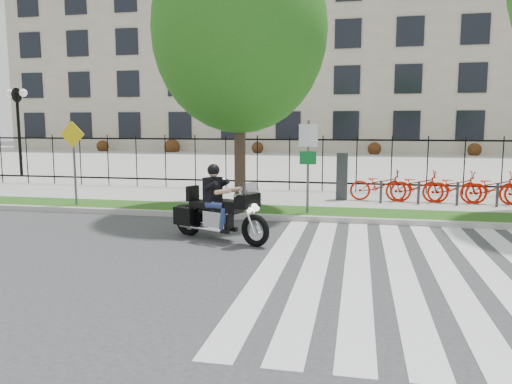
# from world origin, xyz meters

# --- Properties ---
(ground) EXTENTS (120.00, 120.00, 0.00)m
(ground) POSITION_xyz_m (0.00, 0.00, 0.00)
(ground) COLOR #343437
(ground) RESTS_ON ground
(curb) EXTENTS (60.00, 0.20, 0.15)m
(curb) POSITION_xyz_m (0.00, 4.10, 0.07)
(curb) COLOR #A7A69D
(curb) RESTS_ON ground
(grass_verge) EXTENTS (60.00, 1.50, 0.15)m
(grass_verge) POSITION_xyz_m (0.00, 4.95, 0.07)
(grass_verge) COLOR #1F5014
(grass_verge) RESTS_ON ground
(sidewalk) EXTENTS (60.00, 3.50, 0.15)m
(sidewalk) POSITION_xyz_m (0.00, 7.45, 0.07)
(sidewalk) COLOR #A3A199
(sidewalk) RESTS_ON ground
(plaza) EXTENTS (80.00, 34.00, 0.10)m
(plaza) POSITION_xyz_m (0.00, 25.00, 0.05)
(plaza) COLOR #A3A199
(plaza) RESTS_ON ground
(crosswalk_stripes) EXTENTS (5.70, 8.00, 0.01)m
(crosswalk_stripes) POSITION_xyz_m (4.83, 0.00, 0.01)
(crosswalk_stripes) COLOR silver
(crosswalk_stripes) RESTS_ON ground
(iron_fence) EXTENTS (30.00, 0.06, 2.00)m
(iron_fence) POSITION_xyz_m (0.00, 9.20, 1.15)
(iron_fence) COLOR black
(iron_fence) RESTS_ON sidewalk
(office_building) EXTENTS (60.00, 21.90, 20.15)m
(office_building) POSITION_xyz_m (0.00, 44.92, 9.97)
(office_building) COLOR #9C947E
(office_building) RESTS_ON ground
(lamp_post_left) EXTENTS (1.06, 0.70, 4.25)m
(lamp_post_left) POSITION_xyz_m (-12.00, 12.00, 3.21)
(lamp_post_left) COLOR black
(lamp_post_left) RESTS_ON ground
(street_tree_1) EXTENTS (4.84, 4.84, 7.70)m
(street_tree_1) POSITION_xyz_m (0.36, 4.95, 5.06)
(street_tree_1) COLOR #39281F
(street_tree_1) RESTS_ON grass_verge
(bike_share_station) EXTENTS (7.82, 0.87, 1.50)m
(bike_share_station) POSITION_xyz_m (7.04, 7.20, 0.65)
(bike_share_station) COLOR #2D2D33
(bike_share_station) RESTS_ON sidewalk
(sign_pole_regulatory) EXTENTS (0.50, 0.09, 2.50)m
(sign_pole_regulatory) POSITION_xyz_m (2.34, 4.58, 1.74)
(sign_pole_regulatory) COLOR #59595B
(sign_pole_regulatory) RESTS_ON grass_verge
(sign_pole_warning) EXTENTS (0.78, 0.09, 2.49)m
(sign_pole_warning) POSITION_xyz_m (-4.62, 4.58, 1.74)
(sign_pole_warning) COLOR #59595B
(sign_pole_warning) RESTS_ON grass_verge
(motorcycle_rider) EXTENTS (2.45, 1.40, 2.03)m
(motorcycle_rider) POSITION_xyz_m (0.70, 1.57, 0.67)
(motorcycle_rider) COLOR black
(motorcycle_rider) RESTS_ON ground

